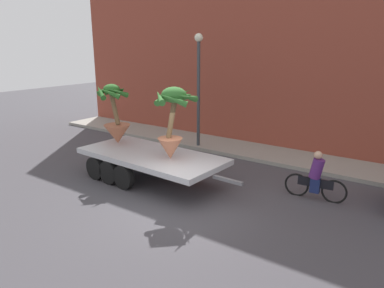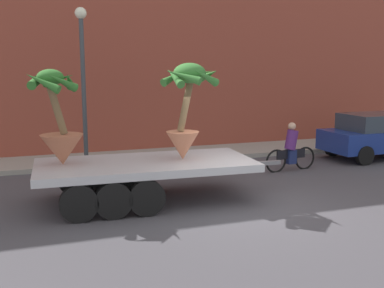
{
  "view_description": "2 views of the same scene",
  "coord_description": "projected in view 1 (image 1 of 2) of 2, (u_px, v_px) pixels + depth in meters",
  "views": [
    {
      "loc": [
        5.73,
        -7.55,
        4.53
      ],
      "look_at": [
        -0.54,
        1.28,
        1.52
      ],
      "focal_mm": 33.6,
      "sensor_mm": 36.0,
      "label": 1
    },
    {
      "loc": [
        -4.6,
        -9.31,
        3.22
      ],
      "look_at": [
        -0.91,
        1.17,
        1.32
      ],
      "focal_mm": 42.79,
      "sensor_mm": 36.0,
      "label": 2
    }
  ],
  "objects": [
    {
      "name": "cyclist",
      "position": [
        316.0,
        178.0,
        10.75
      ],
      "size": [
        1.84,
        0.38,
        1.54
      ],
      "color": "black",
      "rests_on": "ground"
    },
    {
      "name": "building_facade",
      "position": [
        292.0,
        33.0,
        15.13
      ],
      "size": [
        24.0,
        1.2,
        9.98
      ],
      "primitive_type": "cube",
      "color": "brown",
      "rests_on": "ground"
    },
    {
      "name": "potted_palm_rear",
      "position": [
        172.0,
        121.0,
        11.16
      ],
      "size": [
        1.38,
        1.43,
        2.31
      ],
      "color": "#C17251",
      "rests_on": "flatbed_trailer"
    },
    {
      "name": "flatbed_trailer",
      "position": [
        146.0,
        158.0,
        12.33
      ],
      "size": [
        6.16,
        2.56,
        0.98
      ],
      "color": "#B7BABF",
      "rests_on": "ground"
    },
    {
      "name": "potted_palm_middle",
      "position": [
        116.0,
        120.0,
        13.18
      ],
      "size": [
        1.25,
        1.24,
        2.18
      ],
      "color": "#B26647",
      "rests_on": "flatbed_trailer"
    },
    {
      "name": "sidewalk",
      "position": [
        268.0,
        154.0,
        15.11
      ],
      "size": [
        24.0,
        2.2,
        0.15
      ],
      "primitive_type": "cube",
      "color": "gray",
      "rests_on": "ground"
    },
    {
      "name": "street_lamp",
      "position": [
        199.0,
        76.0,
        15.33
      ],
      "size": [
        0.36,
        0.36,
        4.83
      ],
      "color": "#383D42",
      "rests_on": "sidewalk"
    },
    {
      "name": "ground_plane",
      "position": [
        181.0,
        207.0,
        10.34
      ],
      "size": [
        60.0,
        60.0,
        0.0
      ],
      "primitive_type": "plane",
      "color": "#423F44"
    }
  ]
}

